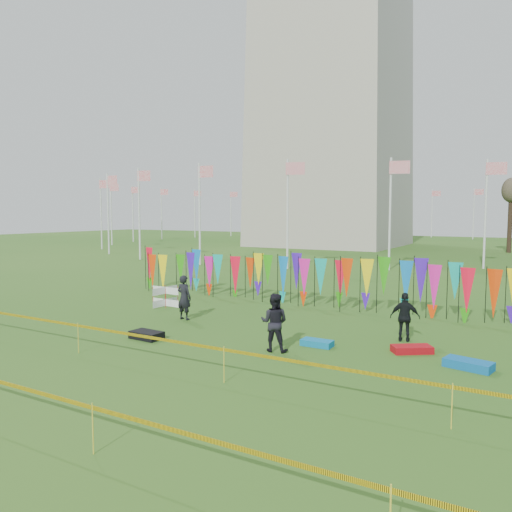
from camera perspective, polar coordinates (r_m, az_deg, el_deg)
The scene contains 12 objects.
ground at distance 15.78m, azimuth -8.63°, elevation -10.22°, with size 160.00×160.00×0.00m, color #285718.
flagpole_ring at distance 64.33m, azimuth 8.58°, elevation 4.81°, with size 57.40×56.16×8.00m.
banner_row at distance 22.44m, azimuth 5.37°, elevation -2.30°, with size 18.64×0.64×2.17m.
caution_tape_near at distance 14.26m, azimuth -14.56°, elevation -8.75°, with size 26.00×0.02×0.90m.
box_kite at distance 22.45m, azimuth -10.32°, elevation -4.56°, with size 0.78×0.78×0.87m.
person_left at distance 19.48m, azimuth -8.22°, elevation -4.70°, with size 0.63×0.46×1.73m, color black.
person_mid at distance 14.96m, azimuth 2.11°, elevation -7.58°, with size 0.85×0.52×1.74m, color black.
person_right at distance 16.77m, azimuth 16.66°, elevation -6.71°, with size 0.92×0.53×1.58m, color black.
kite_bag_turquoise at distance 15.79m, azimuth 6.99°, elevation -9.84°, with size 0.97×0.48×0.19m, color #0C7AB6.
kite_bag_red at distance 15.65m, azimuth 17.39°, elevation -10.13°, with size 1.15×0.53×0.21m, color #B30B13.
kite_bag_black at distance 16.92m, azimuth -12.40°, elevation -8.81°, with size 1.07×0.62×0.25m, color black.
kite_bag_teal at distance 14.63m, azimuth 23.11°, elevation -11.33°, with size 1.20×0.57×0.23m, color #0C63B0.
Camera 1 is at (9.55, -11.87, 4.12)m, focal length 35.00 mm.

